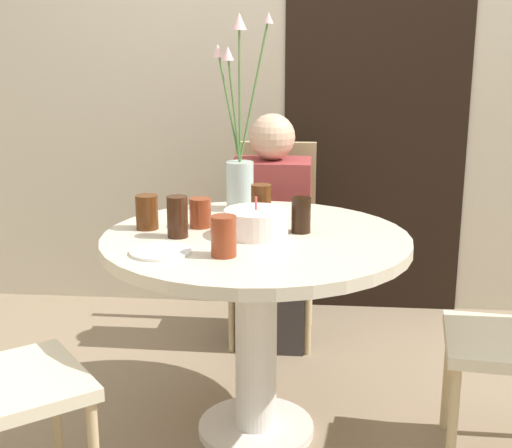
# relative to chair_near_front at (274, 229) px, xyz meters

# --- Properties ---
(ground_plane) EXTENTS (16.00, 16.00, 0.00)m
(ground_plane) POSITION_rel_chair_near_front_xyz_m (-0.00, -0.92, -0.51)
(ground_plane) COLOR #89755B
(wall_back) EXTENTS (8.00, 0.05, 2.60)m
(wall_back) POSITION_rel_chair_near_front_xyz_m (-0.00, 0.40, 0.79)
(wall_back) COLOR beige
(wall_back) RESTS_ON ground_plane
(doorway_panel) EXTENTS (0.90, 0.01, 2.05)m
(doorway_panel) POSITION_rel_chair_near_front_xyz_m (0.48, 0.36, 0.52)
(doorway_panel) COLOR black
(doorway_panel) RESTS_ON ground_plane
(dining_table) EXTENTS (1.04, 1.04, 0.74)m
(dining_table) POSITION_rel_chair_near_front_xyz_m (-0.00, -0.92, 0.07)
(dining_table) COLOR beige
(dining_table) RESTS_ON ground_plane
(chair_near_front) EXTENTS (0.40, 0.40, 0.91)m
(chair_near_front) POSITION_rel_chair_near_front_xyz_m (0.00, 0.00, 0.00)
(chair_near_front) COLOR beige
(chair_near_front) RESTS_ON ground_plane
(birthday_cake) EXTENTS (0.21, 0.21, 0.13)m
(birthday_cake) POSITION_rel_chair_near_front_xyz_m (-0.00, -0.92, 0.27)
(birthday_cake) COLOR white
(birthday_cake) RESTS_ON dining_table
(flower_vase) EXTENTS (0.23, 0.16, 0.73)m
(flower_vase) POSITION_rel_chair_near_front_xyz_m (-0.10, -0.54, 0.44)
(flower_vase) COLOR #B2C6C1
(flower_vase) RESTS_ON dining_table
(side_plate) EXTENTS (0.19, 0.19, 0.01)m
(side_plate) POSITION_rel_chair_near_front_xyz_m (-0.28, -1.14, 0.23)
(side_plate) COLOR white
(side_plate) RESTS_ON dining_table
(drink_glass_0) EXTENTS (0.08, 0.08, 0.10)m
(drink_glass_0) POSITION_rel_chair_near_front_xyz_m (-0.20, -0.83, 0.28)
(drink_glass_0) COLOR maroon
(drink_glass_0) RESTS_ON dining_table
(drink_glass_1) EXTENTS (0.08, 0.08, 0.12)m
(drink_glass_1) POSITION_rel_chair_near_front_xyz_m (-0.38, -0.86, 0.29)
(drink_glass_1) COLOR #51280F
(drink_glass_1) RESTS_ON dining_table
(drink_glass_2) EXTENTS (0.07, 0.07, 0.13)m
(drink_glass_2) POSITION_rel_chair_near_front_xyz_m (-0.00, -0.71, 0.29)
(drink_glass_2) COLOR #51280F
(drink_glass_2) RESTS_ON dining_table
(drink_glass_3) EXTENTS (0.08, 0.08, 0.13)m
(drink_glass_3) POSITION_rel_chair_near_front_xyz_m (-0.08, -1.15, 0.29)
(drink_glass_3) COLOR maroon
(drink_glass_3) RESTS_ON dining_table
(drink_glass_4) EXTENTS (0.07, 0.07, 0.14)m
(drink_glass_4) POSITION_rel_chair_near_front_xyz_m (-0.26, -0.96, 0.30)
(drink_glass_4) COLOR #33190C
(drink_glass_4) RESTS_ON dining_table
(drink_glass_5) EXTENTS (0.07, 0.07, 0.12)m
(drink_glass_5) POSITION_rel_chair_near_front_xyz_m (0.15, -0.86, 0.29)
(drink_glass_5) COLOR black
(drink_glass_5) RESTS_ON dining_table
(person_woman) EXTENTS (0.34, 0.24, 1.07)m
(person_woman) POSITION_rel_chair_near_front_xyz_m (-0.00, -0.16, -0.01)
(person_woman) COLOR #383333
(person_woman) RESTS_ON ground_plane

